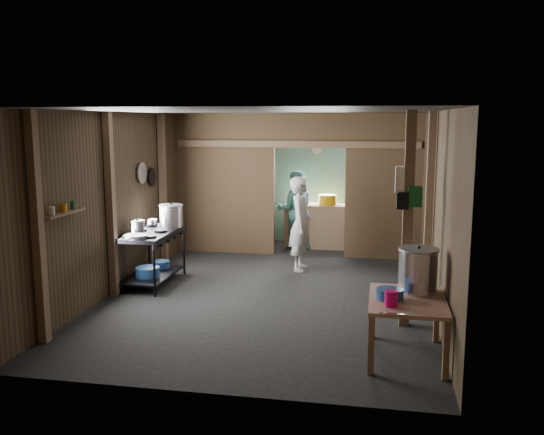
% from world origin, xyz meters
% --- Properties ---
extents(floor, '(4.50, 7.00, 0.00)m').
position_xyz_m(floor, '(0.00, 0.00, 0.00)').
color(floor, '#272727').
rests_on(floor, ground).
extents(ceiling, '(4.50, 7.00, 0.00)m').
position_xyz_m(ceiling, '(0.00, 0.00, 2.60)').
color(ceiling, '#47433F').
rests_on(ceiling, ground).
extents(wall_back, '(4.50, 0.00, 2.60)m').
position_xyz_m(wall_back, '(0.00, 3.50, 1.30)').
color(wall_back, '#473622').
rests_on(wall_back, ground).
extents(wall_front, '(4.50, 0.00, 2.60)m').
position_xyz_m(wall_front, '(0.00, -3.50, 1.30)').
color(wall_front, '#473622').
rests_on(wall_front, ground).
extents(wall_left, '(0.00, 7.00, 2.60)m').
position_xyz_m(wall_left, '(-2.25, 0.00, 1.30)').
color(wall_left, '#473622').
rests_on(wall_left, ground).
extents(wall_right, '(0.00, 7.00, 2.60)m').
position_xyz_m(wall_right, '(2.25, 0.00, 1.30)').
color(wall_right, '#473622').
rests_on(wall_right, ground).
extents(partition_left, '(1.85, 0.10, 2.60)m').
position_xyz_m(partition_left, '(-1.32, 2.20, 1.30)').
color(partition_left, '#4C3B24').
rests_on(partition_left, floor).
extents(partition_right, '(1.35, 0.10, 2.60)m').
position_xyz_m(partition_right, '(1.57, 2.20, 1.30)').
color(partition_right, '#4C3B24').
rests_on(partition_right, floor).
extents(partition_header, '(1.30, 0.10, 0.60)m').
position_xyz_m(partition_header, '(0.25, 2.20, 2.30)').
color(partition_header, '#4C3B24').
rests_on(partition_header, wall_back).
extents(turquoise_panel, '(4.40, 0.06, 2.50)m').
position_xyz_m(turquoise_panel, '(0.00, 3.44, 1.25)').
color(turquoise_panel, '#71AEAF').
rests_on(turquoise_panel, wall_back).
extents(back_counter, '(1.20, 0.50, 0.85)m').
position_xyz_m(back_counter, '(0.30, 2.95, 0.42)').
color(back_counter, brown).
rests_on(back_counter, floor).
extents(wall_clock, '(0.20, 0.03, 0.20)m').
position_xyz_m(wall_clock, '(0.25, 3.40, 1.90)').
color(wall_clock, silver).
rests_on(wall_clock, wall_back).
extents(post_left_a, '(0.10, 0.12, 2.60)m').
position_xyz_m(post_left_a, '(-2.18, -2.60, 1.30)').
color(post_left_a, brown).
rests_on(post_left_a, floor).
extents(post_left_b, '(0.10, 0.12, 2.60)m').
position_xyz_m(post_left_b, '(-2.18, -0.80, 1.30)').
color(post_left_b, brown).
rests_on(post_left_b, floor).
extents(post_left_c, '(0.10, 0.12, 2.60)m').
position_xyz_m(post_left_c, '(-2.18, 1.20, 1.30)').
color(post_left_c, brown).
rests_on(post_left_c, floor).
extents(post_right, '(0.10, 0.12, 2.60)m').
position_xyz_m(post_right, '(2.18, -0.20, 1.30)').
color(post_right, brown).
rests_on(post_right, floor).
extents(post_free, '(0.12, 0.12, 2.60)m').
position_xyz_m(post_free, '(1.85, -1.30, 1.30)').
color(post_free, brown).
rests_on(post_free, floor).
extents(cross_beam, '(4.40, 0.12, 0.12)m').
position_xyz_m(cross_beam, '(0.00, 2.15, 2.05)').
color(cross_beam, brown).
rests_on(cross_beam, wall_left).
extents(pan_lid_big, '(0.03, 0.34, 0.34)m').
position_xyz_m(pan_lid_big, '(-2.21, 0.40, 1.65)').
color(pan_lid_big, gray).
rests_on(pan_lid_big, wall_left).
extents(pan_lid_small, '(0.03, 0.30, 0.30)m').
position_xyz_m(pan_lid_small, '(-2.21, 0.80, 1.55)').
color(pan_lid_small, black).
rests_on(pan_lid_small, wall_left).
extents(wall_shelf, '(0.14, 0.80, 0.03)m').
position_xyz_m(wall_shelf, '(-2.15, -2.10, 1.40)').
color(wall_shelf, brown).
rests_on(wall_shelf, wall_left).
extents(jar_white, '(0.07, 0.07, 0.10)m').
position_xyz_m(jar_white, '(-2.15, -2.35, 1.47)').
color(jar_white, silver).
rests_on(jar_white, wall_shelf).
extents(jar_yellow, '(0.08, 0.08, 0.10)m').
position_xyz_m(jar_yellow, '(-2.15, -2.10, 1.47)').
color(jar_yellow, '#B77D06').
rests_on(jar_yellow, wall_shelf).
extents(jar_green, '(0.06, 0.06, 0.10)m').
position_xyz_m(jar_green, '(-2.15, -1.88, 1.47)').
color(jar_green, '#145827').
rests_on(jar_green, wall_shelf).
extents(bag_white, '(0.22, 0.15, 0.32)m').
position_xyz_m(bag_white, '(1.80, -1.22, 1.78)').
color(bag_white, silver).
rests_on(bag_white, post_free).
extents(bag_green, '(0.16, 0.12, 0.24)m').
position_xyz_m(bag_green, '(1.92, -1.36, 1.60)').
color(bag_green, '#145827').
rests_on(bag_green, post_free).
extents(bag_black, '(0.14, 0.10, 0.20)m').
position_xyz_m(bag_black, '(1.78, -1.38, 1.55)').
color(bag_black, black).
rests_on(bag_black, post_free).
extents(gas_range, '(0.71, 1.39, 0.82)m').
position_xyz_m(gas_range, '(-1.88, -0.14, 0.41)').
color(gas_range, black).
rests_on(gas_range, floor).
extents(prep_table, '(0.79, 1.09, 0.64)m').
position_xyz_m(prep_table, '(1.83, -2.31, 0.32)').
color(prep_table, tan).
rests_on(prep_table, floor).
extents(stove_pot_large, '(0.48, 0.48, 0.37)m').
position_xyz_m(stove_pot_large, '(-1.71, 0.30, 0.98)').
color(stove_pot_large, silver).
rests_on(stove_pot_large, gas_range).
extents(stove_pot_med, '(0.29, 0.29, 0.20)m').
position_xyz_m(stove_pot_med, '(-2.05, -0.23, 0.90)').
color(stove_pot_med, silver).
rests_on(stove_pot_med, gas_range).
extents(stove_saucepan, '(0.16, 0.16, 0.10)m').
position_xyz_m(stove_saucepan, '(-2.05, 0.35, 0.87)').
color(stove_saucepan, silver).
rests_on(stove_saucepan, gas_range).
extents(frying_pan, '(0.32, 0.54, 0.07)m').
position_xyz_m(frying_pan, '(-1.88, -0.68, 0.85)').
color(frying_pan, gray).
rests_on(frying_pan, gas_range).
extents(blue_tub_front, '(0.36, 0.36, 0.15)m').
position_xyz_m(blue_tub_front, '(-1.88, -0.31, 0.23)').
color(blue_tub_front, navy).
rests_on(blue_tub_front, gas_range).
extents(blue_tub_back, '(0.28, 0.28, 0.11)m').
position_xyz_m(blue_tub_back, '(-1.88, 0.24, 0.21)').
color(blue_tub_back, navy).
rests_on(blue_tub_back, gas_range).
extents(stock_pot, '(0.51, 0.51, 0.50)m').
position_xyz_m(stock_pot, '(1.94, -2.03, 0.87)').
color(stock_pot, silver).
rests_on(stock_pot, prep_table).
extents(wash_basin, '(0.37, 0.37, 0.11)m').
position_xyz_m(wash_basin, '(1.65, -2.34, 0.70)').
color(wash_basin, navy).
rests_on(wash_basin, prep_table).
extents(pink_bucket, '(0.17, 0.17, 0.16)m').
position_xyz_m(pink_bucket, '(1.66, -2.59, 0.72)').
color(pink_bucket, '#DA0764').
rests_on(pink_bucket, prep_table).
extents(knife, '(0.30, 0.06, 0.01)m').
position_xyz_m(knife, '(1.69, -2.84, 0.65)').
color(knife, silver).
rests_on(knife, prep_table).
extents(yellow_tub, '(0.35, 0.35, 0.19)m').
position_xyz_m(yellow_tub, '(0.51, 2.95, 0.95)').
color(yellow_tub, '#B77D06').
rests_on(yellow_tub, back_counter).
extents(red_cup, '(0.12, 0.12, 0.14)m').
position_xyz_m(red_cup, '(-0.06, 2.95, 0.92)').
color(red_cup, maroon).
rests_on(red_cup, back_counter).
extents(cook, '(0.38, 0.57, 1.57)m').
position_xyz_m(cook, '(0.24, 1.12, 0.78)').
color(cook, silver).
rests_on(cook, floor).
extents(worker_back, '(0.84, 0.71, 1.51)m').
position_xyz_m(worker_back, '(-0.10, 2.80, 0.76)').
color(worker_back, teal).
rests_on(worker_back, floor).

